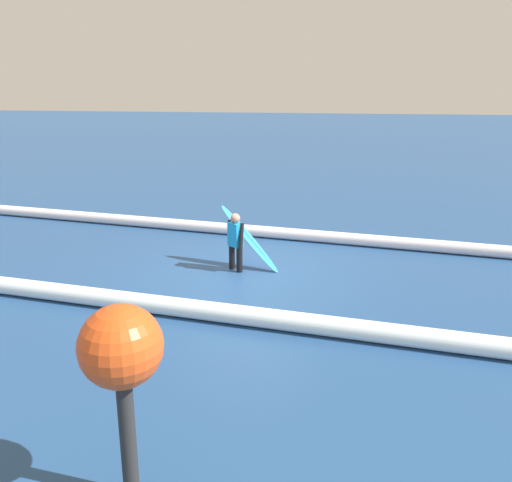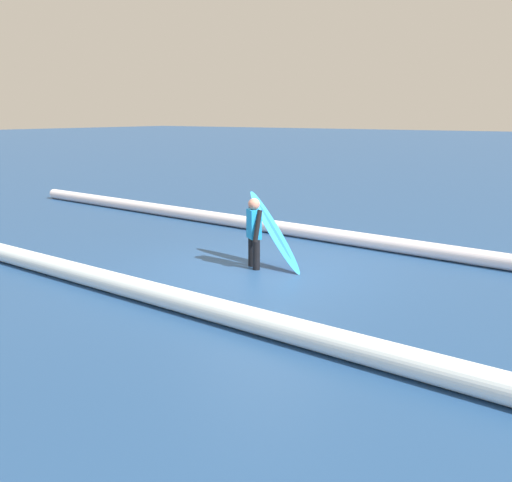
% 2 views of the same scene
% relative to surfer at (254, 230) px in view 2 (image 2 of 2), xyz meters
% --- Properties ---
extents(ground_plane, '(189.29, 189.29, 0.00)m').
position_rel_surfer_xyz_m(ground_plane, '(-0.23, 0.07, -0.74)').
color(ground_plane, navy).
extents(surfer, '(0.44, 0.44, 1.34)m').
position_rel_surfer_xyz_m(surfer, '(0.00, 0.00, 0.00)').
color(surfer, black).
rests_on(surfer, ground_plane).
extents(surfboard, '(1.58, 0.79, 1.40)m').
position_rel_surfer_xyz_m(surfboard, '(-0.24, -0.33, -0.05)').
color(surfboard, '#268CE5').
rests_on(surfboard, ground_plane).
extents(wave_crest_foreground, '(23.15, 2.07, 0.32)m').
position_rel_surfer_xyz_m(wave_crest_foreground, '(-0.29, -2.90, -0.58)').
color(wave_crest_foreground, white).
rests_on(wave_crest_foreground, ground_plane).
extents(wave_crest_midground, '(18.00, 1.31, 0.35)m').
position_rel_surfer_xyz_m(wave_crest_midground, '(1.50, 2.64, -0.57)').
color(wave_crest_midground, white).
rests_on(wave_crest_midground, ground_plane).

